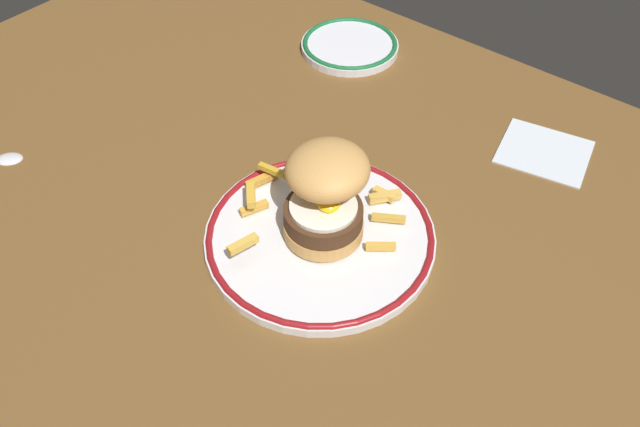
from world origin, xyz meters
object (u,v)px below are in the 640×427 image
(side_plate, at_px, (350,45))
(napkin, at_px, (544,151))
(burger, at_px, (325,193))
(dinner_plate, at_px, (320,235))

(side_plate, bearing_deg, napkin, -5.54)
(side_plate, bearing_deg, burger, -56.80)
(burger, relative_size, side_plate, 0.77)
(dinner_plate, relative_size, burger, 2.26)
(burger, bearing_deg, napkin, 65.75)
(dinner_plate, bearing_deg, napkin, 66.59)
(burger, xyz_separation_m, napkin, (0.14, 0.30, -0.07))
(burger, relative_size, napkin, 1.04)
(dinner_plate, xyz_separation_m, side_plate, (-0.22, 0.35, -0.00))
(dinner_plate, distance_m, burger, 0.06)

